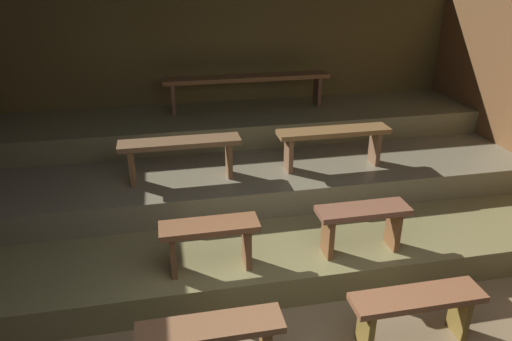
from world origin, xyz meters
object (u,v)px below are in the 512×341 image
(bench_floor_left, at_px, (211,336))
(bench_floor_right, at_px, (416,306))
(bench_lower_left, at_px, (210,236))
(bench_middle_right, at_px, (333,138))
(bench_lower_right, at_px, (362,219))
(bench_upper_center, at_px, (247,81))
(bench_middle_left, at_px, (180,149))

(bench_floor_left, bearing_deg, bench_floor_right, 0.00)
(bench_lower_left, bearing_deg, bench_floor_left, -96.72)
(bench_floor_right, relative_size, bench_middle_right, 0.82)
(bench_floor_left, xyz_separation_m, bench_lower_left, (0.10, 0.85, 0.28))
(bench_lower_left, relative_size, bench_middle_right, 0.66)
(bench_floor_right, xyz_separation_m, bench_lower_right, (-0.10, 0.85, 0.28))
(bench_lower_right, height_order, bench_upper_center, bench_upper_center)
(bench_floor_left, xyz_separation_m, bench_middle_right, (1.62, 2.08, 0.60))
(bench_middle_right, distance_m, bench_upper_center, 1.63)
(bench_lower_left, distance_m, bench_lower_right, 1.37)
(bench_lower_left, relative_size, bench_upper_center, 0.38)
(bench_floor_right, bearing_deg, bench_lower_left, 149.87)
(bench_floor_right, xyz_separation_m, bench_middle_right, (0.06, 2.08, 0.60))
(bench_floor_left, relative_size, bench_middle_right, 0.82)
(bench_floor_left, relative_size, bench_floor_right, 1.00)
(bench_lower_left, bearing_deg, bench_lower_right, 0.00)
(bench_floor_right, bearing_deg, bench_lower_right, 96.72)
(bench_floor_left, distance_m, bench_middle_right, 2.70)
(bench_middle_left, xyz_separation_m, bench_upper_center, (0.98, 1.44, 0.32))
(bench_middle_left, bearing_deg, bench_lower_right, -38.93)
(bench_floor_left, bearing_deg, bench_middle_left, 91.52)
(bench_middle_left, xyz_separation_m, bench_middle_right, (1.68, 0.00, 0.00))
(bench_floor_right, height_order, bench_lower_right, bench_lower_right)
(bench_floor_left, height_order, bench_floor_right, same)
(bench_lower_left, xyz_separation_m, bench_middle_right, (1.52, 1.23, 0.32))
(bench_floor_right, bearing_deg, bench_middle_left, 127.94)
(bench_floor_left, distance_m, bench_lower_right, 1.72)
(bench_lower_right, height_order, bench_middle_left, bench_middle_left)
(bench_middle_right, bearing_deg, bench_floor_right, -91.52)
(bench_floor_left, xyz_separation_m, bench_middle_left, (-0.06, 2.08, 0.60))
(bench_floor_right, distance_m, bench_lower_left, 1.72)
(bench_floor_left, bearing_deg, bench_upper_center, 75.29)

